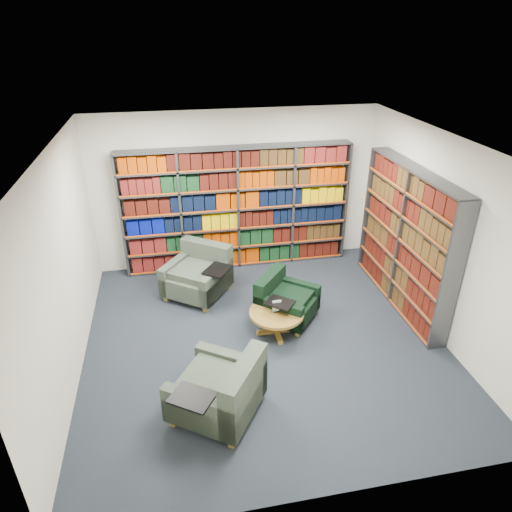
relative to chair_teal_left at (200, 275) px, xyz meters
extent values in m
cube|color=black|center=(0.79, -1.46, -0.34)|extent=(5.00, 5.00, 0.01)
cube|color=white|center=(0.79, -1.46, 2.47)|extent=(5.00, 5.00, 0.01)
cube|color=silver|center=(0.79, 1.05, 1.07)|extent=(5.00, 0.01, 2.80)
cube|color=silver|center=(0.79, -3.96, 1.07)|extent=(5.00, 0.01, 2.80)
cube|color=silver|center=(-1.72, -1.46, 1.07)|extent=(0.01, 5.00, 2.80)
cube|color=silver|center=(3.29, -1.46, 1.07)|extent=(0.01, 5.00, 2.80)
cube|color=#47494F|center=(0.79, 0.88, 0.77)|extent=(4.00, 0.28, 2.20)
cube|color=silver|center=(0.79, 1.01, 0.77)|extent=(4.00, 0.02, 2.20)
cube|color=#D84C0A|center=(0.79, 0.75, 0.77)|extent=(4.00, 0.01, 2.20)
cube|color=maroon|center=(0.79, 0.88, -0.15)|extent=(3.88, 0.21, 0.29)
cube|color=maroon|center=(0.79, 0.88, 0.21)|extent=(3.88, 0.21, 0.29)
cube|color=#010B78|center=(0.79, 0.88, 0.58)|extent=(3.88, 0.21, 0.29)
cube|color=#3C0E08|center=(0.79, 0.88, 0.95)|extent=(3.88, 0.21, 0.29)
cube|color=maroon|center=(0.79, 0.88, 1.31)|extent=(3.88, 0.21, 0.29)
cube|color=#A03400|center=(0.79, 0.88, 1.68)|extent=(3.88, 0.21, 0.29)
cube|color=#47494F|center=(3.13, -0.86, 0.77)|extent=(0.28, 2.50, 2.20)
cube|color=silver|center=(3.26, -0.86, 0.77)|extent=(0.02, 2.50, 2.20)
cube|color=#D84C0A|center=(3.00, -0.86, 0.77)|extent=(0.02, 2.50, 2.20)
cube|color=#3C0E08|center=(3.13, -0.86, -0.15)|extent=(0.21, 2.38, 0.29)
cube|color=#3C0E08|center=(3.13, -0.86, 0.21)|extent=(0.21, 2.38, 0.29)
cube|color=#3B260F|center=(3.13, -0.86, 0.58)|extent=(0.21, 2.38, 0.29)
cube|color=#3C0E08|center=(3.13, -0.86, 0.95)|extent=(0.21, 2.38, 0.29)
cube|color=#3B260F|center=(3.13, -0.86, 1.31)|extent=(0.21, 2.38, 0.29)
cube|color=#3C0E08|center=(3.13, -0.86, 1.68)|extent=(0.21, 2.38, 0.29)
cube|color=#0A252F|center=(-0.05, -0.07, -0.07)|extent=(1.26, 1.26, 0.32)
cube|color=#0A252F|center=(0.15, 0.21, 0.13)|extent=(0.85, 0.69, 0.72)
cube|color=#0A252F|center=(-0.36, 0.15, 0.01)|extent=(0.64, 0.81, 0.48)
cube|color=#0A252F|center=(0.25, -0.29, 0.01)|extent=(0.64, 0.81, 0.48)
cube|color=black|center=(0.27, -0.36, 0.27)|extent=(0.53, 0.56, 0.03)
cube|color=olive|center=(-0.57, -0.15, -0.28)|extent=(0.10, 0.10, 0.10)
cube|color=olive|center=(0.03, -0.59, -0.28)|extent=(0.10, 0.10, 0.10)
cube|color=olive|center=(-0.14, 0.45, -0.28)|extent=(0.10, 0.10, 0.10)
cube|color=olive|center=(0.46, 0.01, -0.28)|extent=(0.10, 0.10, 0.10)
cube|color=black|center=(1.24, -1.02, -0.11)|extent=(1.09, 1.09, 0.28)
cube|color=black|center=(1.01, -0.83, 0.07)|extent=(0.62, 0.71, 0.62)
cube|color=black|center=(1.04, -1.27, -0.04)|extent=(0.68, 0.58, 0.41)
cube|color=black|center=(1.45, -0.77, -0.04)|extent=(0.68, 0.58, 0.41)
cube|color=black|center=(1.04, -1.33, 0.19)|extent=(0.48, 0.47, 0.02)
cube|color=olive|center=(1.29, -1.47, -0.29)|extent=(0.08, 0.08, 0.09)
cube|color=olive|center=(1.69, -0.97, -0.29)|extent=(0.08, 0.08, 0.09)
cube|color=olive|center=(0.79, -1.07, -0.29)|extent=(0.08, 0.08, 0.09)
cube|color=olive|center=(1.20, -0.57, -0.29)|extent=(0.08, 0.08, 0.09)
cube|color=#0A252F|center=(-0.03, -2.69, -0.07)|extent=(1.25, 1.25, 0.32)
cube|color=#0A252F|center=(0.26, -2.88, 0.13)|extent=(0.67, 0.86, 0.72)
cube|color=#0A252F|center=(0.18, -2.37, 0.01)|extent=(0.83, 0.62, 0.48)
cube|color=#0A252F|center=(-0.24, -3.00, 0.01)|extent=(0.83, 0.62, 0.48)
cube|color=black|center=(-0.31, -3.02, 0.27)|extent=(0.56, 0.53, 0.03)
cube|color=olive|center=(-0.13, -2.17, -0.28)|extent=(0.10, 0.10, 0.10)
cube|color=olive|center=(-0.55, -2.79, -0.28)|extent=(0.10, 0.10, 0.10)
cube|color=olive|center=(0.48, -2.59, -0.28)|extent=(0.10, 0.10, 0.10)
cube|color=olive|center=(0.07, -3.20, -0.28)|extent=(0.10, 0.10, 0.10)
cylinder|color=olive|center=(1.00, -1.34, 0.02)|extent=(0.79, 0.79, 0.04)
cylinder|color=olive|center=(1.00, -1.34, -0.15)|extent=(0.11, 0.11, 0.32)
cube|color=olive|center=(1.00, -1.34, -0.30)|extent=(0.57, 0.07, 0.05)
cube|color=olive|center=(1.00, -1.34, -0.30)|extent=(0.07, 0.57, 0.05)
cube|color=black|center=(1.00, -1.34, 0.05)|extent=(0.09, 0.04, 0.01)
cube|color=white|center=(1.00, -1.34, 0.14)|extent=(0.12, 0.01, 0.18)
cube|color=#145926|center=(1.00, -1.33, 0.14)|extent=(0.14, 0.00, 0.19)
camera|label=1|loc=(-0.33, -6.61, 3.80)|focal=32.00mm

